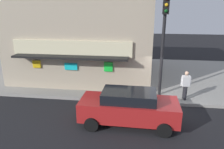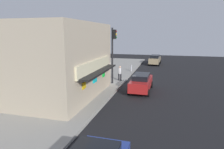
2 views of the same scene
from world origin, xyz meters
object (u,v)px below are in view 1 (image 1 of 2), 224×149
at_px(trash_can, 130,84).
at_px(parked_car_red, 129,107).
at_px(traffic_light, 164,33).
at_px(pedestrian, 186,84).

xyz_separation_m(trash_can, parked_car_red, (0.11, -3.67, 0.25)).
bearing_deg(traffic_light, trash_can, 165.34).
bearing_deg(pedestrian, traffic_light, 163.17).
xyz_separation_m(traffic_light, pedestrian, (1.37, -0.41, -2.80)).
xyz_separation_m(traffic_light, parked_car_red, (-1.68, -3.21, -3.03)).
bearing_deg(parked_car_red, pedestrian, 42.51).
distance_m(traffic_light, pedestrian, 3.14).
relative_size(traffic_light, trash_can, 6.71).
height_order(traffic_light, parked_car_red, traffic_light).
bearing_deg(traffic_light, pedestrian, -16.83).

